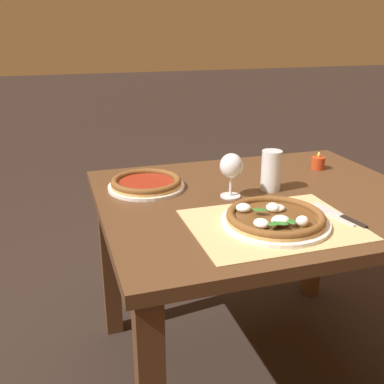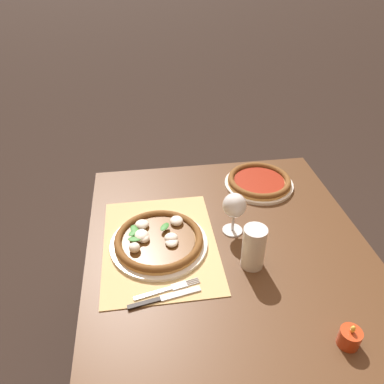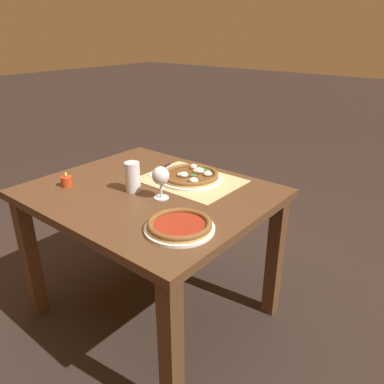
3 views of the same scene
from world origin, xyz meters
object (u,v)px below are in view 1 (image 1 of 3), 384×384
at_px(wine_glass, 231,168).
at_px(pizza_near, 275,218).
at_px(pint_glass, 271,171).
at_px(knife, 339,214).
at_px(pizza_far, 146,183).
at_px(votive_candle, 318,163).
at_px(fork, 329,214).

bearing_deg(wine_glass, pizza_near, -81.89).
height_order(wine_glass, pint_glass, wine_glass).
distance_m(pizza_near, knife, 0.22).
relative_size(pizza_far, pint_glass, 1.92).
relative_size(pizza_near, wine_glass, 2.08).
height_order(pizza_far, votive_candle, votive_candle).
bearing_deg(knife, votive_candle, 65.39).
relative_size(pint_glass, votive_candle, 2.01).
relative_size(pizza_far, votive_candle, 3.88).
distance_m(wine_glass, fork, 0.35).
bearing_deg(votive_candle, pizza_near, -133.53).
bearing_deg(votive_candle, pizza_far, -178.47).
height_order(pizza_near, fork, pizza_near).
height_order(pizza_far, wine_glass, wine_glass).
relative_size(pizza_far, fork, 1.40).
relative_size(pint_glass, fork, 0.73).
height_order(wine_glass, fork, wine_glass).
xyz_separation_m(pizza_far, wine_glass, (0.26, -0.17, 0.09)).
xyz_separation_m(pizza_near, votive_candle, (0.43, 0.45, 0.00)).
distance_m(wine_glass, votive_candle, 0.51).
xyz_separation_m(pizza_far, knife, (0.52, -0.43, -0.01)).
distance_m(fork, votive_candle, 0.50).
xyz_separation_m(pizza_near, knife, (0.22, 0.00, -0.02)).
distance_m(pizza_far, fork, 0.65).
bearing_deg(pizza_far, votive_candle, 1.53).
bearing_deg(pizza_near, wine_glass, 98.11).
height_order(pint_glass, fork, pint_glass).
distance_m(pizza_near, votive_candle, 0.62).
bearing_deg(pizza_near, votive_candle, 46.47).
distance_m(pizza_far, pint_glass, 0.45).
xyz_separation_m(wine_glass, votive_candle, (0.47, 0.19, -0.08)).
bearing_deg(votive_candle, pint_glass, -150.94).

